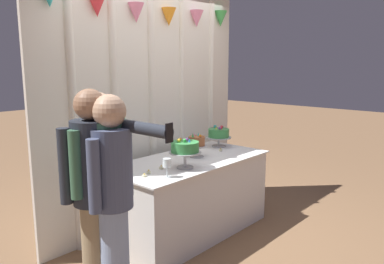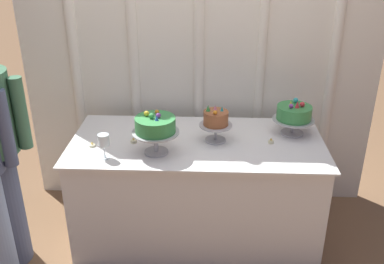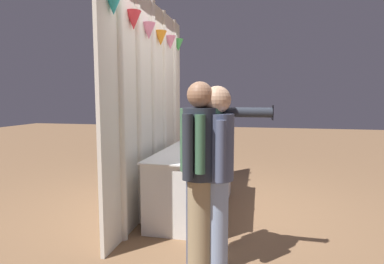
{
  "view_description": "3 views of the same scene",
  "coord_description": "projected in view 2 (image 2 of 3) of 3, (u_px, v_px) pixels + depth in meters",
  "views": [
    {
      "loc": [
        -2.83,
        -2.46,
        1.78
      ],
      "look_at": [
        -0.02,
        0.04,
        1.1
      ],
      "focal_mm": 35.7,
      "sensor_mm": 36.0,
      "label": 1
    },
    {
      "loc": [
        0.08,
        -2.65,
        2.17
      ],
      "look_at": [
        -0.04,
        0.07,
        0.88
      ],
      "focal_mm": 40.98,
      "sensor_mm": 36.0,
      "label": 2
    },
    {
      "loc": [
        -3.91,
        -0.72,
        1.48
      ],
      "look_at": [
        0.12,
        0.15,
        1.03
      ],
      "focal_mm": 29.44,
      "sensor_mm": 36.0,
      "label": 3
    }
  ],
  "objects": [
    {
      "name": "cake_display_center",
      "position": [
        216.0,
        120.0,
        3.0
      ],
      "size": [
        0.23,
        0.23,
        0.27
      ],
      "color": "#B2B2B7",
      "rests_on": "cake_table"
    },
    {
      "name": "tealight_far_left",
      "position": [
        92.0,
        145.0,
        2.99
      ],
      "size": [
        0.04,
        0.04,
        0.03
      ],
      "color": "beige",
      "rests_on": "cake_table"
    },
    {
      "name": "cake_table",
      "position": [
        197.0,
        189.0,
        3.24
      ],
      "size": [
        1.77,
        0.85,
        0.8
      ],
      "color": "white",
      "rests_on": "ground_plane"
    },
    {
      "name": "cake_display_leftmost",
      "position": [
        155.0,
        127.0,
        2.83
      ],
      "size": [
        0.31,
        0.31,
        0.29
      ],
      "color": "#B2B2B7",
      "rests_on": "cake_table"
    },
    {
      "name": "wine_glass",
      "position": [
        104.0,
        141.0,
        2.79
      ],
      "size": [
        0.07,
        0.07,
        0.17
      ],
      "color": "silver",
      "rests_on": "cake_table"
    },
    {
      "name": "tealight_near_right",
      "position": [
        134.0,
        141.0,
        3.04
      ],
      "size": [
        0.04,
        0.04,
        0.04
      ],
      "color": "beige",
      "rests_on": "cake_table"
    },
    {
      "name": "ground_plane",
      "position": [
        196.0,
        241.0,
        3.32
      ],
      "size": [
        24.0,
        24.0,
        0.0
      ],
      "primitive_type": "plane",
      "color": "#846042"
    },
    {
      "name": "draped_curtain",
      "position": [
        199.0,
        34.0,
        3.31
      ],
      "size": [
        2.79,
        0.17,
        2.7
      ],
      "color": "white",
      "rests_on": "ground_plane"
    },
    {
      "name": "tealight_far_right",
      "position": [
        271.0,
        142.0,
        3.03
      ],
      "size": [
        0.04,
        0.04,
        0.04
      ],
      "color": "beige",
      "rests_on": "cake_table"
    },
    {
      "name": "tealight_near_left",
      "position": [
        107.0,
        142.0,
        3.02
      ],
      "size": [
        0.04,
        0.04,
        0.04
      ],
      "color": "beige",
      "rests_on": "cake_table"
    },
    {
      "name": "cake_display_rightmost",
      "position": [
        294.0,
        114.0,
        3.11
      ],
      "size": [
        0.3,
        0.3,
        0.26
      ],
      "color": "#B2B2B7",
      "rests_on": "cake_table"
    }
  ]
}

